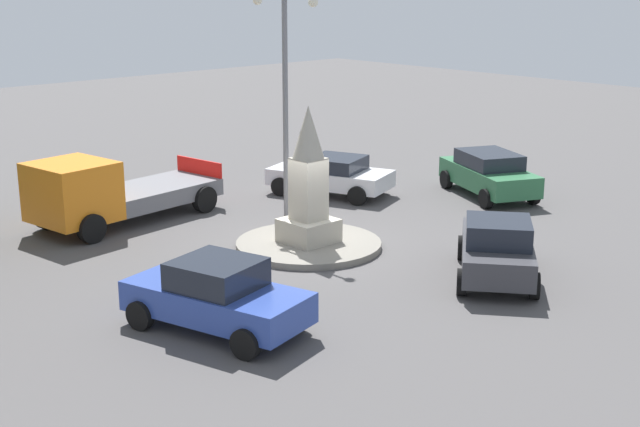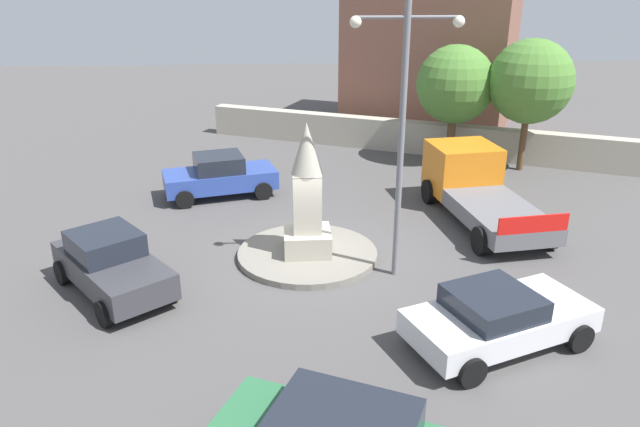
% 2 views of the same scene
% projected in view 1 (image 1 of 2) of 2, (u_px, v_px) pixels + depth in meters
% --- Properties ---
extents(ground_plane, '(80.00, 80.00, 0.00)m').
position_uv_depth(ground_plane, '(309.00, 248.00, 24.17)').
color(ground_plane, '#4F4C4C').
extents(traffic_island, '(4.02, 4.02, 0.18)m').
position_uv_depth(traffic_island, '(309.00, 245.00, 24.15)').
color(traffic_island, gray).
rests_on(traffic_island, ground).
extents(monument, '(1.32, 1.32, 3.77)m').
position_uv_depth(monument, '(308.00, 185.00, 23.70)').
color(monument, '#B2AA99').
rests_on(monument, traffic_island).
extents(streetlamp, '(2.70, 0.28, 7.13)m').
position_uv_depth(streetlamp, '(285.00, 81.00, 25.46)').
color(streetlamp, slate).
rests_on(streetlamp, ground).
extents(car_green_near_island, '(4.48, 3.33, 1.51)m').
position_uv_depth(car_green_near_island, '(489.00, 173.00, 29.62)').
color(car_green_near_island, '#2D6B42').
rests_on(car_green_near_island, ground).
extents(car_white_parked_left, '(4.48, 3.17, 1.34)m').
position_uv_depth(car_white_parked_left, '(332.00, 175.00, 29.82)').
color(car_white_parked_left, silver).
rests_on(car_white_parked_left, ground).
extents(car_dark_grey_waiting, '(3.71, 4.11, 1.57)m').
position_uv_depth(car_dark_grey_waiting, '(497.00, 248.00, 21.52)').
color(car_dark_grey_waiting, '#38383D').
rests_on(car_dark_grey_waiting, ground).
extents(car_blue_parked_right, '(4.30, 2.75, 1.55)m').
position_uv_depth(car_blue_parked_right, '(217.00, 295.00, 18.39)').
color(car_blue_parked_right, '#2D479E').
rests_on(car_blue_parked_right, ground).
extents(truck_orange_far_side, '(3.07, 6.19, 2.13)m').
position_uv_depth(truck_orange_far_side, '(106.00, 193.00, 26.03)').
color(truck_orange_far_side, orange).
rests_on(truck_orange_far_side, ground).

